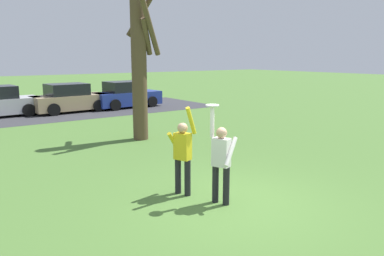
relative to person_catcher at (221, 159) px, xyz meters
name	(u,v)px	position (x,y,z in m)	size (l,w,h in m)	color
ground_plane	(234,202)	(0.27, -0.14, -0.98)	(120.00, 120.00, 0.00)	#4C7533
person_catcher	(221,159)	(0.00, 0.00, 0.00)	(0.48, 0.59, 2.08)	black
person_defender	(183,152)	(-0.35, 0.91, 0.00)	(0.57, 0.64, 2.04)	black
frisbee_disc	(212,105)	(-0.08, 0.21, 1.11)	(0.28, 0.28, 0.02)	white
parked_car_tan	(69,99)	(1.88, 15.33, -0.25)	(4.20, 2.23, 1.59)	tan
parked_car_blue	(126,95)	(5.31, 15.21, -0.25)	(4.20, 2.23, 1.59)	#233893
parking_strip	(0,117)	(-1.68, 15.39, -0.98)	(24.04, 6.40, 0.01)	#38383D
bare_tree_tall	(140,61)	(1.72, 6.64, 1.95)	(1.31, 1.82, 5.72)	brown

